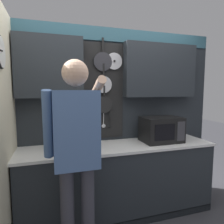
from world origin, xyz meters
TOP-DOWN VIEW (x-y plane):
  - ground_plane at (0.00, 0.00)m, footprint 14.00×14.00m
  - base_cabinet_counter at (0.00, -0.00)m, footprint 2.34×0.59m
  - back_wall_unit at (0.01, 0.26)m, footprint 2.91×0.20m
  - side_wall at (-1.19, -0.42)m, footprint 0.07×1.60m
  - microwave at (0.57, -0.00)m, footprint 0.49×0.35m
  - knife_block at (-0.58, 0.00)m, footprint 0.12×0.16m
  - utensil_crock at (-0.73, 0.00)m, footprint 0.11×0.11m
  - person at (-0.58, -0.53)m, footprint 0.54×0.67m

SIDE VIEW (x-z plane):
  - ground_plane at x=0.00m, z-range 0.00..0.00m
  - base_cabinet_counter at x=0.00m, z-range 0.00..0.88m
  - utensil_crock at x=-0.73m, z-range 0.80..1.15m
  - knife_block at x=-0.58m, z-range 0.85..1.14m
  - microwave at x=0.57m, z-range 0.89..1.21m
  - person at x=-0.58m, z-range 0.18..1.98m
  - side_wall at x=-1.19m, z-range 0.01..2.34m
  - back_wall_unit at x=0.01m, z-range 0.29..2.62m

